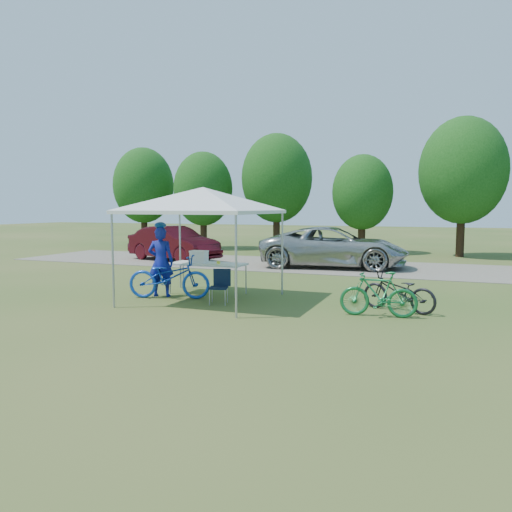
# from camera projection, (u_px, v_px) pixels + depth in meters

# --- Properties ---
(ground) EXTENTS (100.00, 100.00, 0.00)m
(ground) POSITION_uv_depth(u_px,v_px,m) (204.00, 300.00, 12.09)
(ground) COLOR #2D5119
(ground) RESTS_ON ground
(gravel_strip) EXTENTS (24.00, 5.00, 0.02)m
(gravel_strip) POSITION_uv_depth(u_px,v_px,m) (297.00, 265.00, 19.52)
(gravel_strip) COLOR gray
(gravel_strip) RESTS_ON ground
(canopy) EXTENTS (4.53, 4.53, 3.00)m
(canopy) POSITION_uv_depth(u_px,v_px,m) (203.00, 190.00, 11.83)
(canopy) COLOR #A5A5AA
(canopy) RESTS_ON ground
(treeline) EXTENTS (24.89, 4.28, 6.30)m
(treeline) POSITION_uv_depth(u_px,v_px,m) (326.00, 182.00, 24.90)
(treeline) COLOR #382314
(treeline) RESTS_ON ground
(folding_table) EXTENTS (1.96, 0.82, 0.81)m
(folding_table) POSITION_uv_depth(u_px,v_px,m) (208.00, 265.00, 12.95)
(folding_table) COLOR white
(folding_table) RESTS_ON ground
(folding_chair) EXTENTS (0.51, 0.53, 0.81)m
(folding_chair) POSITION_uv_depth(u_px,v_px,m) (220.00, 283.00, 11.68)
(folding_chair) COLOR black
(folding_chair) RESTS_ON ground
(cooler) EXTENTS (0.44, 0.30, 0.32)m
(cooler) POSITION_uv_depth(u_px,v_px,m) (199.00, 257.00, 13.02)
(cooler) COLOR white
(cooler) RESTS_ON folding_table
(ice_cream_cup) EXTENTS (0.09, 0.09, 0.07)m
(ice_cream_cup) POSITION_uv_depth(u_px,v_px,m) (218.00, 262.00, 12.78)
(ice_cream_cup) COLOR yellow
(ice_cream_cup) RESTS_ON folding_table
(cyclist) EXTENTS (0.74, 0.58, 1.77)m
(cyclist) POSITION_uv_depth(u_px,v_px,m) (161.00, 262.00, 12.57)
(cyclist) COLOR #121C95
(cyclist) RESTS_ON ground
(bike_blue) EXTENTS (2.15, 1.20, 1.07)m
(bike_blue) POSITION_uv_depth(u_px,v_px,m) (169.00, 277.00, 12.32)
(bike_blue) COLOR #1543BC
(bike_blue) RESTS_ON ground
(bike_green) EXTENTS (1.60, 0.56, 0.94)m
(bike_green) POSITION_uv_depth(u_px,v_px,m) (378.00, 294.00, 10.25)
(bike_green) COLOR #186F37
(bike_green) RESTS_ON ground
(bike_dark) EXTENTS (1.78, 1.14, 0.88)m
(bike_dark) POSITION_uv_depth(u_px,v_px,m) (398.00, 291.00, 10.77)
(bike_dark) COLOR black
(bike_dark) RESTS_ON ground
(minivan) EXTENTS (5.65, 3.04, 1.51)m
(minivan) POSITION_uv_depth(u_px,v_px,m) (334.00, 247.00, 18.60)
(minivan) COLOR #AEAFAA
(minivan) RESTS_ON gravel_strip
(sedan) EXTENTS (4.62, 2.85, 1.44)m
(sedan) POSITION_uv_depth(u_px,v_px,m) (173.00, 243.00, 20.95)
(sedan) COLOR #430B13
(sedan) RESTS_ON gravel_strip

